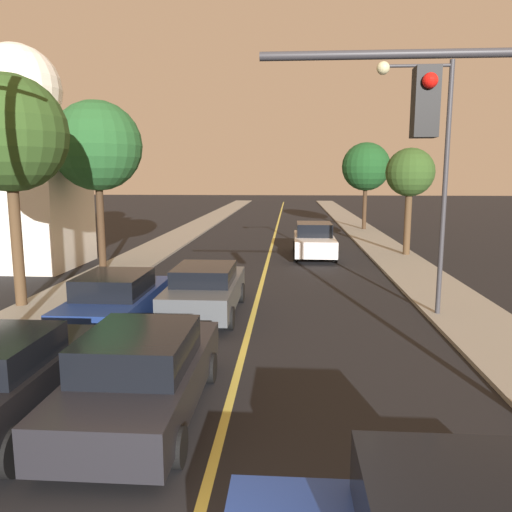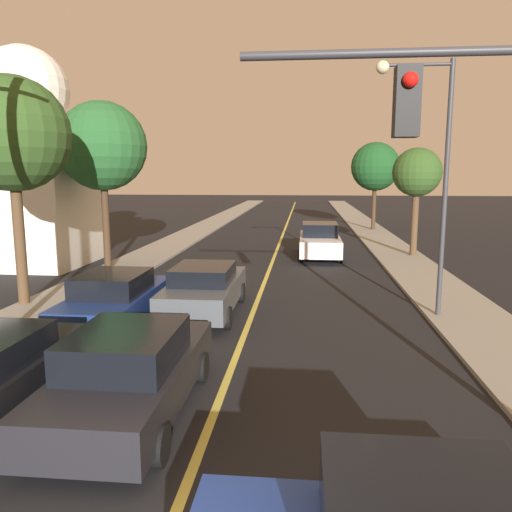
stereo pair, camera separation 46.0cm
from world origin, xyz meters
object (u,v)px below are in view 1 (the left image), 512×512
car_outer_lane_second (117,300)px  tree_left_near (97,146)px  car_far_oncoming (314,240)px  streetlamp_right (429,154)px  domed_building_left (22,164)px  tree_right_far (410,173)px  car_near_lane_second (206,289)px  car_near_lane_front (142,373)px  tree_right_near (366,167)px  tree_left_far (8,134)px

car_outer_lane_second → tree_left_near: 9.43m
car_far_oncoming → streetlamp_right: streetlamp_right is taller
domed_building_left → tree_right_far: bearing=12.3°
car_near_lane_second → domed_building_left: (-9.48, 7.42, 3.86)m
car_far_oncoming → tree_left_near: size_ratio=0.73×
tree_right_far → domed_building_left: size_ratio=0.55×
car_far_oncoming → tree_right_far: 5.83m
car_far_oncoming → streetlamp_right: bearing=103.9°
car_near_lane_front → streetlamp_right: bearing=46.2°
car_outer_lane_second → tree_right_far: bearing=49.9°
car_outer_lane_second → streetlamp_right: streetlamp_right is taller
car_near_lane_front → car_near_lane_second: (-0.00, 6.46, -0.01)m
car_near_lane_second → tree_right_far: 14.57m
car_near_lane_second → car_outer_lane_second: car_near_lane_second is taller
tree_left_near → car_near_lane_second: bearing=-48.3°
streetlamp_right → tree_left_near: (-11.92, 6.01, 0.59)m
tree_right_far → car_outer_lane_second: bearing=-130.1°
streetlamp_right → tree_right_near: size_ratio=1.12×
car_near_lane_front → domed_building_left: bearing=124.3°
car_near_lane_second → car_far_oncoming: (3.73, 10.94, 0.08)m
tree_left_near → tree_right_near: tree_left_near is taller
tree_left_near → tree_right_far: tree_left_near is taller
car_outer_lane_second → tree_left_far: size_ratio=0.67×
car_near_lane_front → car_far_oncoming: 17.80m
tree_left_near → tree_right_near: 21.99m
car_outer_lane_second → domed_building_left: 12.02m
car_far_oncoming → tree_right_far: size_ratio=0.96×
car_near_lane_front → domed_building_left: domed_building_left is taller
car_outer_lane_second → tree_right_near: size_ratio=0.74×
streetlamp_right → car_far_oncoming: bearing=103.9°
tree_left_near → car_far_oncoming: bearing=27.1°
car_outer_lane_second → car_far_oncoming: size_ratio=0.92×
streetlamp_right → tree_left_near: bearing=153.2°
tree_right_far → domed_building_left: 18.38m
tree_right_near → tree_right_far: size_ratio=1.19×
car_near_lane_front → car_far_oncoming: size_ratio=0.93×
car_near_lane_front → tree_left_near: tree_left_near is taller
car_near_lane_front → tree_right_near: size_ratio=0.75×
tree_right_near → car_near_lane_front: bearing=-105.1°
car_far_oncoming → tree_right_near: tree_right_near is taller
tree_left_near → domed_building_left: size_ratio=0.73×
car_near_lane_front → tree_right_near: 31.26m
car_far_oncoming → car_near_lane_second: bearing=71.2°
tree_left_near → tree_right_near: (13.59, 17.28, -0.59)m
car_near_lane_front → car_near_lane_second: 6.46m
car_near_lane_front → tree_right_near: (8.05, 29.94, 3.95)m
car_outer_lane_second → tree_right_far: (10.72, 12.71, 3.46)m
streetlamp_right → tree_left_near: 13.37m
car_near_lane_front → domed_building_left: (-9.48, 13.88, 3.85)m
car_outer_lane_second → domed_building_left: domed_building_left is taller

